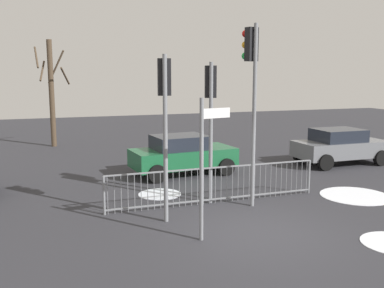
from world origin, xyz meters
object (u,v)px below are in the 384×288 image
(car_grey_far, at_px, (340,146))
(traffic_light_mid_left, at_px, (165,100))
(traffic_light_foreground_left, at_px, (252,75))
(direction_sign_post, at_px, (204,162))
(bare_tree_left, at_px, (51,90))
(traffic_light_rear_left, at_px, (210,100))
(car_green_mid, at_px, (182,154))

(car_grey_far, bearing_deg, traffic_light_mid_left, -154.06)
(traffic_light_foreground_left, relative_size, direction_sign_post, 1.58)
(traffic_light_mid_left, xyz_separation_m, car_grey_far, (8.73, 4.30, -2.29))
(traffic_light_foreground_left, distance_m, bare_tree_left, 13.47)
(traffic_light_mid_left, relative_size, car_grey_far, 1.10)
(car_grey_far, bearing_deg, traffic_light_rear_left, -156.08)
(traffic_light_rear_left, relative_size, car_grey_far, 1.06)
(direction_sign_post, relative_size, bare_tree_left, 0.59)
(direction_sign_post, bearing_deg, car_grey_far, 23.22)
(traffic_light_mid_left, bearing_deg, bare_tree_left, 111.09)
(traffic_light_foreground_left, bearing_deg, bare_tree_left, 96.19)
(car_green_mid, xyz_separation_m, bare_tree_left, (-4.26, 8.28, 2.10))
(traffic_light_foreground_left, bearing_deg, car_green_mid, 83.00)
(traffic_light_foreground_left, height_order, direction_sign_post, traffic_light_foreground_left)
(bare_tree_left, bearing_deg, car_green_mid, -62.79)
(traffic_light_foreground_left, bearing_deg, direction_sign_post, -151.88)
(traffic_light_mid_left, xyz_separation_m, bare_tree_left, (-2.25, 12.98, -0.19))
(traffic_light_foreground_left, bearing_deg, traffic_light_mid_left, 174.60)
(car_grey_far, bearing_deg, car_green_mid, 176.34)
(traffic_light_mid_left, height_order, car_grey_far, traffic_light_mid_left)
(direction_sign_post, xyz_separation_m, car_green_mid, (1.58, 6.29, -1.02))
(traffic_light_foreground_left, bearing_deg, traffic_light_rear_left, 128.23)
(traffic_light_rear_left, distance_m, traffic_light_mid_left, 2.03)
(car_grey_far, distance_m, bare_tree_left, 14.16)
(traffic_light_rear_left, relative_size, traffic_light_mid_left, 0.97)
(car_green_mid, bearing_deg, car_grey_far, -8.52)
(direction_sign_post, bearing_deg, traffic_light_rear_left, 53.22)
(traffic_light_mid_left, bearing_deg, car_green_mid, 78.13)
(car_green_mid, bearing_deg, bare_tree_left, 112.10)
(traffic_light_rear_left, height_order, bare_tree_left, bare_tree_left)
(traffic_light_rear_left, distance_m, car_grey_far, 8.04)
(car_grey_far, bearing_deg, direction_sign_post, -144.90)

